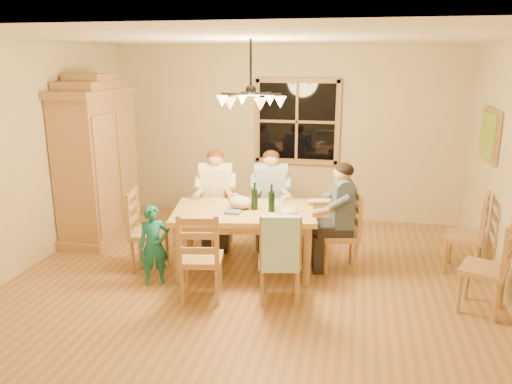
% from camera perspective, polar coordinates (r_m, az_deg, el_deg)
% --- Properties ---
extents(floor, '(5.50, 5.50, 0.00)m').
position_cam_1_polar(floor, '(5.95, -0.54, -9.79)').
color(floor, '#956236').
rests_on(floor, ground).
extents(ceiling, '(5.50, 5.00, 0.02)m').
position_cam_1_polar(ceiling, '(5.41, -0.61, 17.16)').
color(ceiling, white).
rests_on(ceiling, wall_back).
extents(wall_back, '(5.50, 0.02, 2.70)m').
position_cam_1_polar(wall_back, '(7.95, 3.26, 6.67)').
color(wall_back, '#C6B48C').
rests_on(wall_back, floor).
extents(wall_left, '(0.02, 5.00, 2.70)m').
position_cam_1_polar(wall_left, '(6.66, -24.42, 3.75)').
color(wall_left, '#C6B48C').
rests_on(wall_left, floor).
extents(window, '(1.30, 0.06, 1.30)m').
position_cam_1_polar(window, '(7.86, 4.70, 8.03)').
color(window, black).
rests_on(window, wall_back).
extents(painting, '(0.06, 0.78, 0.64)m').
position_cam_1_polar(painting, '(6.73, 25.14, 5.93)').
color(painting, '#976641').
rests_on(painting, wall_right).
extents(chandelier, '(0.77, 0.68, 0.71)m').
position_cam_1_polar(chandelier, '(5.42, -0.60, 10.57)').
color(chandelier, black).
rests_on(chandelier, ceiling).
extents(armoire, '(0.66, 1.40, 2.30)m').
position_cam_1_polar(armoire, '(7.36, -17.63, 3.00)').
color(armoire, '#976641').
rests_on(armoire, floor).
extents(dining_table, '(1.81, 1.29, 0.76)m').
position_cam_1_polar(dining_table, '(5.96, -1.39, -3.00)').
color(dining_table, '#A77F4A').
rests_on(dining_table, floor).
extents(chair_far_left, '(0.51, 0.49, 0.99)m').
position_cam_1_polar(chair_far_left, '(6.84, -4.52, -3.75)').
color(chair_far_left, '#A17447').
rests_on(chair_far_left, floor).
extents(chair_far_right, '(0.51, 0.49, 0.99)m').
position_cam_1_polar(chair_far_right, '(6.81, 1.68, -3.81)').
color(chair_far_right, '#A17447').
rests_on(chair_far_right, floor).
extents(chair_near_left, '(0.51, 0.49, 0.99)m').
position_cam_1_polar(chair_near_left, '(5.39, -6.25, -9.09)').
color(chair_near_left, '#A17447').
rests_on(chair_near_left, floor).
extents(chair_near_right, '(0.51, 0.49, 0.99)m').
position_cam_1_polar(chair_near_right, '(5.35, 2.71, -9.23)').
color(chair_near_right, '#A17447').
rests_on(chair_near_right, floor).
extents(chair_end_left, '(0.49, 0.51, 0.99)m').
position_cam_1_polar(chair_end_left, '(6.24, -12.05, -5.93)').
color(chair_end_left, '#A17447').
rests_on(chair_end_left, floor).
extents(chair_end_right, '(0.49, 0.51, 0.99)m').
position_cam_1_polar(chair_end_right, '(6.13, 9.52, -6.19)').
color(chair_end_right, '#A17447').
rests_on(chair_end_right, floor).
extents(adult_woman, '(0.45, 0.48, 0.87)m').
position_cam_1_polar(adult_woman, '(6.69, -4.61, 0.62)').
color(adult_woman, beige).
rests_on(adult_woman, floor).
extents(adult_plaid_man, '(0.45, 0.48, 0.87)m').
position_cam_1_polar(adult_plaid_man, '(6.65, 1.72, 0.58)').
color(adult_plaid_man, '#2E5E7F').
rests_on(adult_plaid_man, floor).
extents(adult_slate_man, '(0.48, 0.45, 0.87)m').
position_cam_1_polar(adult_slate_man, '(5.96, 9.74, -1.35)').
color(adult_slate_man, '#42546A').
rests_on(adult_slate_man, floor).
extents(towel, '(0.39, 0.17, 0.58)m').
position_cam_1_polar(towel, '(5.02, 2.81, -5.98)').
color(towel, '#A0CAD9').
rests_on(towel, chair_near_right).
extents(wine_bottle_a, '(0.08, 0.08, 0.33)m').
position_cam_1_polar(wine_bottle_a, '(5.90, -0.16, -0.46)').
color(wine_bottle_a, black).
rests_on(wine_bottle_a, dining_table).
extents(wine_bottle_b, '(0.08, 0.08, 0.33)m').
position_cam_1_polar(wine_bottle_b, '(5.82, 1.78, -0.68)').
color(wine_bottle_b, black).
rests_on(wine_bottle_b, dining_table).
extents(plate_woman, '(0.26, 0.26, 0.02)m').
position_cam_1_polar(plate_woman, '(6.25, -4.59, -1.09)').
color(plate_woman, white).
rests_on(plate_woman, dining_table).
extents(plate_plaid, '(0.26, 0.26, 0.02)m').
position_cam_1_polar(plate_plaid, '(6.16, 1.40, -1.29)').
color(plate_plaid, white).
rests_on(plate_plaid, dining_table).
extents(plate_slate, '(0.26, 0.26, 0.02)m').
position_cam_1_polar(plate_slate, '(5.92, 3.99, -2.00)').
color(plate_slate, white).
rests_on(plate_slate, dining_table).
extents(wine_glass_a, '(0.06, 0.06, 0.14)m').
position_cam_1_polar(wine_glass_a, '(6.12, -2.30, -0.82)').
color(wine_glass_a, silver).
rests_on(wine_glass_a, dining_table).
extents(wine_glass_b, '(0.06, 0.06, 0.14)m').
position_cam_1_polar(wine_glass_b, '(6.00, 3.16, -1.15)').
color(wine_glass_b, silver).
rests_on(wine_glass_b, dining_table).
extents(cap, '(0.20, 0.20, 0.11)m').
position_cam_1_polar(cap, '(5.63, 3.78, -2.41)').
color(cap, '#D0BC8B').
rests_on(cap, dining_table).
extents(napkin, '(0.20, 0.17, 0.03)m').
position_cam_1_polar(napkin, '(5.79, -2.65, -2.31)').
color(napkin, slate).
rests_on(napkin, dining_table).
extents(cloth_bundle, '(0.28, 0.22, 0.15)m').
position_cam_1_polar(cloth_bundle, '(5.95, -1.78, -1.20)').
color(cloth_bundle, '#C1AF8C').
rests_on(cloth_bundle, dining_table).
extents(child, '(0.40, 0.36, 0.92)m').
position_cam_1_polar(child, '(5.77, -11.60, -5.98)').
color(child, '#1A7275').
rests_on(child, floor).
extents(chair_spare_front, '(0.56, 0.57, 0.99)m').
position_cam_1_polar(chair_spare_front, '(5.60, 24.41, -9.46)').
color(chair_spare_front, '#A17447').
rests_on(chair_spare_front, floor).
extents(chair_spare_back, '(0.53, 0.55, 0.99)m').
position_cam_1_polar(chair_spare_back, '(6.50, 22.60, -5.93)').
color(chair_spare_back, '#A17447').
rests_on(chair_spare_back, floor).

